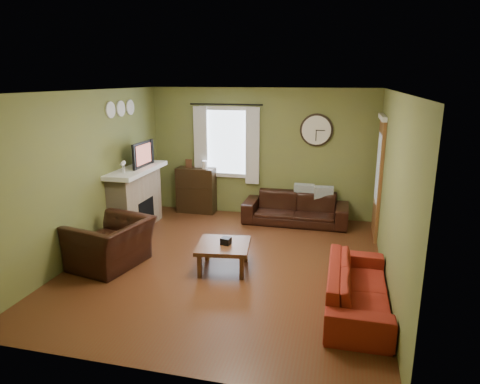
% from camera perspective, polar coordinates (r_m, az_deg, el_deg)
% --- Properties ---
extents(floor, '(4.60, 5.20, 0.00)m').
position_cam_1_polar(floor, '(6.70, -1.67, -9.52)').
color(floor, '#522A16').
rests_on(floor, ground).
extents(ceiling, '(4.60, 5.20, 0.00)m').
position_cam_1_polar(ceiling, '(6.11, -1.85, 13.29)').
color(ceiling, white).
rests_on(ceiling, ground).
extents(wall_left, '(0.00, 5.20, 2.60)m').
position_cam_1_polar(wall_left, '(7.23, -19.63, 2.29)').
color(wall_left, olive).
rests_on(wall_left, ground).
extents(wall_right, '(0.00, 5.20, 2.60)m').
position_cam_1_polar(wall_right, '(6.10, 19.56, 0.06)').
color(wall_right, olive).
rests_on(wall_right, ground).
extents(wall_back, '(4.60, 0.00, 2.60)m').
position_cam_1_polar(wall_back, '(8.76, 2.80, 5.22)').
color(wall_back, olive).
rests_on(wall_back, ground).
extents(wall_front, '(4.60, 0.00, 2.60)m').
position_cam_1_polar(wall_front, '(3.95, -11.94, -7.31)').
color(wall_front, olive).
rests_on(wall_front, ground).
extents(fireplace, '(0.40, 1.40, 1.10)m').
position_cam_1_polar(fireplace, '(8.27, -13.71, -1.12)').
color(fireplace, tan).
rests_on(fireplace, floor).
extents(firebox, '(0.04, 0.60, 0.55)m').
position_cam_1_polar(firebox, '(8.25, -12.43, -2.88)').
color(firebox, black).
rests_on(firebox, fireplace).
extents(mantel, '(0.58, 1.60, 0.08)m').
position_cam_1_polar(mantel, '(8.11, -13.77, 2.88)').
color(mantel, white).
rests_on(mantel, fireplace).
extents(tv, '(0.08, 0.60, 0.35)m').
position_cam_1_polar(tv, '(8.20, -13.26, 4.55)').
color(tv, black).
rests_on(tv, mantel).
extents(tv_screen, '(0.02, 0.62, 0.36)m').
position_cam_1_polar(tv_screen, '(8.15, -12.78, 4.92)').
color(tv_screen, '#994C3F').
rests_on(tv_screen, mantel).
extents(medallion_left, '(0.28, 0.28, 0.03)m').
position_cam_1_polar(medallion_left, '(7.76, -16.88, 10.43)').
color(medallion_left, white).
rests_on(medallion_left, wall_left).
extents(medallion_mid, '(0.28, 0.28, 0.03)m').
position_cam_1_polar(medallion_mid, '(8.06, -15.62, 10.67)').
color(medallion_mid, white).
rests_on(medallion_mid, wall_left).
extents(medallion_right, '(0.28, 0.28, 0.03)m').
position_cam_1_polar(medallion_right, '(8.37, -14.44, 10.88)').
color(medallion_right, white).
rests_on(medallion_right, wall_left).
extents(window_pane, '(1.00, 0.02, 1.30)m').
position_cam_1_polar(window_pane, '(8.87, -1.68, 6.66)').
color(window_pane, silver).
rests_on(window_pane, wall_back).
extents(curtain_rod, '(0.03, 0.03, 1.50)m').
position_cam_1_polar(curtain_rod, '(8.70, -1.90, 11.60)').
color(curtain_rod, black).
rests_on(curtain_rod, wall_back).
extents(curtain_left, '(0.28, 0.04, 1.55)m').
position_cam_1_polar(curtain_left, '(8.94, -5.27, 6.35)').
color(curtain_left, silver).
rests_on(curtain_left, wall_back).
extents(curtain_right, '(0.28, 0.04, 1.55)m').
position_cam_1_polar(curtain_right, '(8.65, 1.68, 6.12)').
color(curtain_right, silver).
rests_on(curtain_right, wall_back).
extents(wall_clock, '(0.64, 0.06, 0.64)m').
position_cam_1_polar(wall_clock, '(8.50, 10.14, 8.12)').
color(wall_clock, white).
rests_on(wall_clock, wall_back).
extents(door, '(0.05, 0.90, 2.10)m').
position_cam_1_polar(door, '(7.94, 17.99, 1.66)').
color(door, brown).
rests_on(door, floor).
extents(bookshelf, '(0.81, 0.34, 0.96)m').
position_cam_1_polar(bookshelf, '(9.10, -5.85, 0.25)').
color(bookshelf, black).
rests_on(bookshelf, floor).
extents(book, '(0.19, 0.23, 0.02)m').
position_cam_1_polar(book, '(9.23, -5.01, 3.54)').
color(book, '#4E2C19').
rests_on(book, bookshelf).
extents(sofa_brown, '(2.03, 0.79, 0.59)m').
position_cam_1_polar(sofa_brown, '(8.48, 7.39, -2.19)').
color(sofa_brown, black).
rests_on(sofa_brown, floor).
extents(pillow_left, '(0.38, 0.14, 0.37)m').
position_cam_1_polar(pillow_left, '(8.55, 11.08, -0.44)').
color(pillow_left, '#9DADB3').
rests_on(pillow_left, sofa_brown).
extents(pillow_right, '(0.39, 0.12, 0.39)m').
position_cam_1_polar(pillow_right, '(8.62, 8.53, -0.19)').
color(pillow_right, '#9DADB3').
rests_on(pillow_right, sofa_brown).
extents(sofa_red, '(0.74, 1.88, 0.55)m').
position_cam_1_polar(sofa_red, '(5.59, 15.44, -12.20)').
color(sofa_red, maroon).
rests_on(sofa_red, floor).
extents(armchair, '(1.17, 1.27, 0.72)m').
position_cam_1_polar(armchair, '(6.79, -16.82, -6.57)').
color(armchair, black).
rests_on(armchair, floor).
extents(coffee_table, '(0.85, 0.85, 0.40)m').
position_cam_1_polar(coffee_table, '(6.45, -2.21, -8.60)').
color(coffee_table, '#4E2C19').
rests_on(coffee_table, floor).
extents(tissue_box, '(0.15, 0.15, 0.10)m').
position_cam_1_polar(tissue_box, '(6.35, -1.88, -7.01)').
color(tissue_box, black).
rests_on(tissue_box, coffee_table).
extents(wine_glass_a, '(0.07, 0.07, 0.20)m').
position_cam_1_polar(wine_glass_a, '(7.65, -15.38, 3.12)').
color(wine_glass_a, white).
rests_on(wine_glass_a, mantel).
extents(wine_glass_b, '(0.07, 0.07, 0.21)m').
position_cam_1_polar(wine_glass_b, '(7.69, -15.21, 3.26)').
color(wine_glass_b, white).
rests_on(wine_glass_b, mantel).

